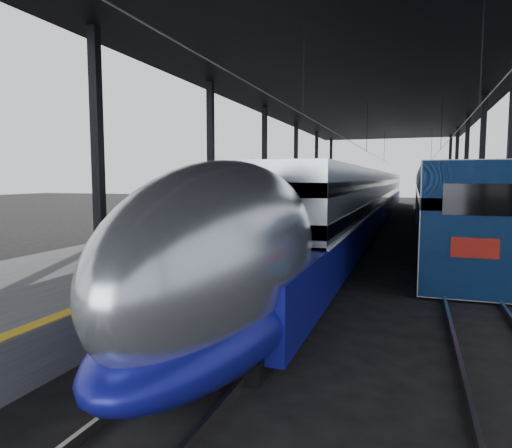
% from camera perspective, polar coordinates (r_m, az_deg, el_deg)
% --- Properties ---
extents(ground, '(160.00, 160.00, 0.00)m').
position_cam_1_polar(ground, '(11.24, -10.76, -12.55)').
color(ground, black).
rests_on(ground, ground).
extents(platform, '(6.00, 80.00, 1.00)m').
position_cam_1_polar(platform, '(30.69, 2.24, 0.09)').
color(platform, '#4C4C4F').
rests_on(platform, ground).
extents(yellow_strip, '(0.30, 80.00, 0.01)m').
position_cam_1_polar(yellow_strip, '(29.96, 7.38, 0.88)').
color(yellow_strip, gold).
rests_on(yellow_strip, platform).
extents(rails, '(6.52, 80.00, 0.16)m').
position_cam_1_polar(rails, '(29.44, 17.31, -1.23)').
color(rails, slate).
rests_on(rails, ground).
extents(canopy, '(18.00, 75.00, 9.47)m').
position_cam_1_polar(canopy, '(29.97, 12.66, 16.37)').
color(canopy, black).
rests_on(canopy, ground).
extents(tgv_train, '(2.79, 65.20, 3.99)m').
position_cam_1_polar(tgv_train, '(35.89, 13.75, 2.93)').
color(tgv_train, '#ABAEB2').
rests_on(tgv_train, ground).
extents(second_train, '(2.93, 56.05, 4.03)m').
position_cam_1_polar(second_train, '(41.12, 21.43, 3.28)').
color(second_train, navy).
rests_on(second_train, ground).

